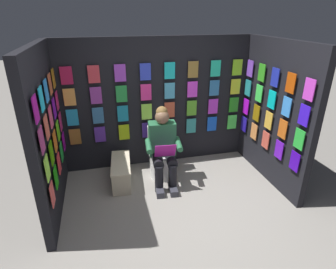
# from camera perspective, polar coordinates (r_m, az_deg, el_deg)

# --- Properties ---
(ground_plane) EXTENTS (30.00, 30.00, 0.00)m
(ground_plane) POSITION_cam_1_polar(r_m,az_deg,el_deg) (3.67, 4.13, -18.21)
(ground_plane) COLOR gray
(display_wall_back) EXTENTS (3.18, 0.14, 2.12)m
(display_wall_back) POSITION_cam_1_polar(r_m,az_deg,el_deg) (4.68, -2.22, 6.34)
(display_wall_back) COLOR black
(display_wall_back) RESTS_ON ground
(display_wall_left) EXTENTS (0.14, 1.74, 2.12)m
(display_wall_left) POSITION_cam_1_polar(r_m,az_deg,el_deg) (4.48, 20.74, 4.02)
(display_wall_left) COLOR black
(display_wall_left) RESTS_ON ground
(display_wall_right) EXTENTS (0.14, 1.74, 2.12)m
(display_wall_right) POSITION_cam_1_polar(r_m,az_deg,el_deg) (3.79, -23.33, 0.12)
(display_wall_right) COLOR black
(display_wall_right) RESTS_ON ground
(toilet) EXTENTS (0.42, 0.57, 0.77)m
(toilet) POSITION_cam_1_polar(r_m,az_deg,el_deg) (4.52, -1.39, -4.37)
(toilet) COLOR white
(toilet) RESTS_ON ground
(person_reading) EXTENTS (0.55, 0.71, 1.19)m
(person_reading) POSITION_cam_1_polar(r_m,az_deg,el_deg) (4.20, -0.99, -2.50)
(person_reading) COLOR #286B42
(person_reading) RESTS_ON ground
(comic_longbox_near) EXTENTS (0.35, 0.79, 0.36)m
(comic_longbox_near) POSITION_cam_1_polar(r_m,az_deg,el_deg) (4.44, -9.44, -7.47)
(comic_longbox_near) COLOR beige
(comic_longbox_near) RESTS_ON ground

